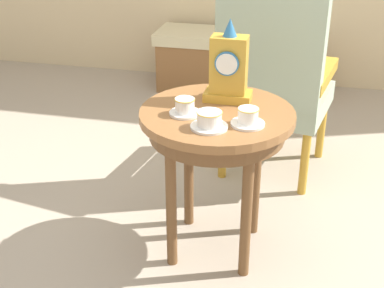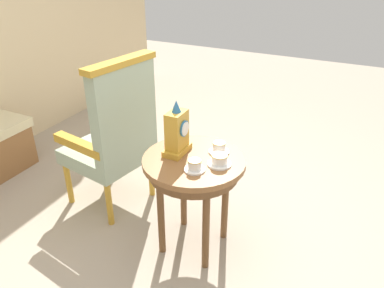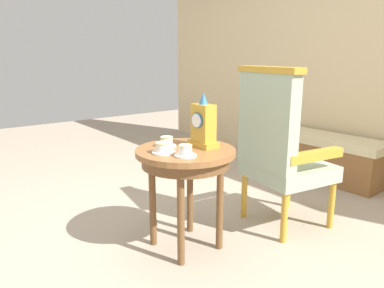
{
  "view_description": "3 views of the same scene",
  "coord_description": "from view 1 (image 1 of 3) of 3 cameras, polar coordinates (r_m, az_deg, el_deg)",
  "views": [
    {
      "loc": [
        0.41,
        -1.9,
        1.49
      ],
      "look_at": [
        -0.03,
        -0.02,
        0.51
      ],
      "focal_mm": 50.61,
      "sensor_mm": 36.0,
      "label": 1
    },
    {
      "loc": [
        -1.7,
        -0.83,
        1.78
      ],
      "look_at": [
        0.11,
        0.05,
        0.72
      ],
      "focal_mm": 35.82,
      "sensor_mm": 36.0,
      "label": 2
    },
    {
      "loc": [
        1.79,
        -1.29,
        1.21
      ],
      "look_at": [
        0.07,
        0.06,
        0.68
      ],
      "focal_mm": 34.31,
      "sensor_mm": 36.0,
      "label": 3
    }
  ],
  "objects": [
    {
      "name": "mantel_clock",
      "position": [
        2.18,
        3.89,
        7.94
      ],
      "size": [
        0.19,
        0.11,
        0.34
      ],
      "color": "gold",
      "rests_on": "side_table"
    },
    {
      "name": "teacup_right",
      "position": [
        1.96,
        1.82,
        2.5
      ],
      "size": [
        0.14,
        0.14,
        0.06
      ],
      "color": "white",
      "rests_on": "side_table"
    },
    {
      "name": "window_bench",
      "position": [
        4.09,
        4.53,
        8.63
      ],
      "size": [
        1.17,
        0.4,
        0.44
      ],
      "color": "beige",
      "rests_on": "ground"
    },
    {
      "name": "teacup_left",
      "position": [
        2.08,
        -0.76,
        3.9
      ],
      "size": [
        0.12,
        0.12,
        0.07
      ],
      "color": "white",
      "rests_on": "side_table"
    },
    {
      "name": "ground_plane",
      "position": [
        2.45,
        0.85,
        -10.72
      ],
      "size": [
        10.0,
        10.0,
        0.0
      ],
      "primitive_type": "plane",
      "color": "tan"
    },
    {
      "name": "side_table",
      "position": [
        2.16,
        2.63,
        1.4
      ],
      "size": [
        0.61,
        0.61,
        0.65
      ],
      "color": "brown",
      "rests_on": "ground"
    },
    {
      "name": "teacup_center",
      "position": [
        2.0,
        5.92,
        2.79
      ],
      "size": [
        0.13,
        0.13,
        0.07
      ],
      "color": "white",
      "rests_on": "side_table"
    },
    {
      "name": "armchair",
      "position": [
        2.77,
        8.62,
        7.53
      ],
      "size": [
        0.62,
        0.62,
        1.14
      ],
      "color": "#9EB299",
      "rests_on": "ground"
    }
  ]
}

